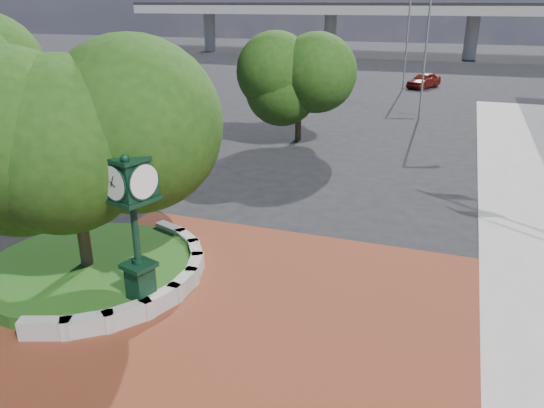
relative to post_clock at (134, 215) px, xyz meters
The scene contains 11 objects.
ground 3.80m from the post_clock, 24.77° to the left, with size 200.00×200.00×0.00m, color black.
plaza 3.62m from the post_clock, ahead, with size 12.00×12.00×0.04m, color brown.
planter_wall 2.70m from the post_clock, 104.64° to the left, with size 2.96×6.77×0.54m.
grass_bed 3.77m from the post_clock, 156.66° to the left, with size 6.10×6.10×0.40m, color #184A15.
overpass 71.25m from the post_clock, 88.23° to the left, with size 90.00×12.00×7.50m.
tree_planter 2.99m from the post_clock, 156.66° to the left, with size 5.20×5.20×6.33m.
tree_street 19.19m from the post_clock, 94.74° to the left, with size 4.40×4.40×5.45m.
post_clock is the anchor object (origin of this frame).
parked_car 42.41m from the post_clock, 85.02° to the left, with size 1.68×4.17×1.42m, color #59130C.
street_lamp_near 28.84m from the post_clock, 80.49° to the left, with size 1.81×0.69×8.26m.
street_lamp_far 40.77m from the post_clock, 86.92° to the left, with size 1.95×0.60×8.77m.
Camera 1 is at (4.90, -11.37, 7.67)m, focal length 35.00 mm.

